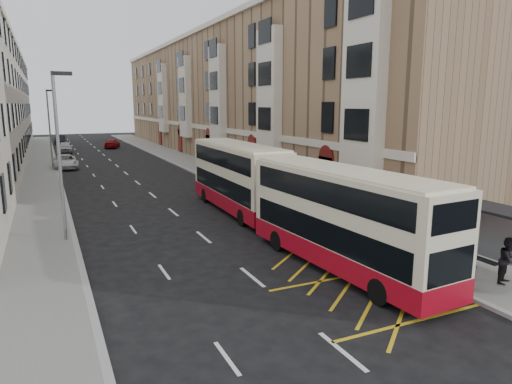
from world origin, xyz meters
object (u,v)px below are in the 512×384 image
street_lamp_far (50,123)px  car_red (112,144)px  double_decker_front (343,219)px  pedestrian_far (376,219)px  white_van (65,162)px  car_silver (65,147)px  pedestrian_mid (508,260)px  car_dark (60,139)px  street_lamp_near (60,148)px  double_decker_rear (238,177)px  bus_shelter (505,228)px  pedestrian_near (429,253)px  litter_bin (468,276)px

street_lamp_far → car_red: street_lamp_far is taller
double_decker_front → pedestrian_far: size_ratio=6.13×
street_lamp_far → double_decker_front: (10.05, -38.71, -2.53)m
pedestrian_far → white_van: size_ratio=0.33×
street_lamp_far → car_silver: street_lamp_far is taller
pedestrian_mid → car_dark: 74.79m
car_dark → pedestrian_far: bearing=-73.5°
street_lamp_near → street_lamp_far: size_ratio=1.00×
double_decker_rear → white_van: (-9.01, 25.47, -1.45)m
pedestrian_far → car_dark: pedestrian_far is taller
bus_shelter → car_red: 62.22m
double_decker_rear → car_dark: 58.96m
street_lamp_far → car_dark: street_lamp_far is taller
street_lamp_near → bus_shelter: bearing=-40.1°
double_decker_rear → pedestrian_near: bearing=-78.1°
pedestrian_near → bus_shelter: bearing=133.9°
pedestrian_near → car_red: (-3.99, 60.31, -0.28)m
double_decker_rear → pedestrian_far: bearing=-63.5°
car_silver → car_red: car_silver is taller
street_lamp_near → car_silver: (1.83, 44.54, -3.86)m
double_decker_front → litter_bin: 4.95m
street_lamp_near → pedestrian_near: street_lamp_near is taller
double_decker_front → litter_bin: (2.78, -3.81, -1.52)m
bus_shelter → litter_bin: size_ratio=4.96×
pedestrian_far → car_silver: 51.87m
double_decker_front → car_silver: (-8.22, 53.25, -1.34)m
street_lamp_far → double_decker_rear: size_ratio=0.75×
street_lamp_far → white_van: (1.15, -1.99, -3.92)m
bus_shelter → car_red: (-5.98, 61.91, -1.47)m
bus_shelter → double_decker_rear: 15.61m
pedestrian_near → white_van: 40.49m
street_lamp_near → pedestrian_mid: size_ratio=4.60×
double_decker_front → pedestrian_far: double_decker_front is taller
double_decker_rear → car_dark: bearing=99.3°
bus_shelter → double_decker_rear: double_decker_rear is taller
car_red → pedestrian_mid: bearing=111.7°
street_lamp_far → car_silver: bearing=82.8°
car_red → car_dark: bearing=-42.3°
litter_bin → pedestrian_near: bearing=94.2°
street_lamp_far → litter_bin: bearing=-73.2°
pedestrian_mid → car_dark: size_ratio=0.39×
car_silver → car_dark: (-0.03, 16.35, -0.03)m
litter_bin → car_silver: size_ratio=0.19×
bus_shelter → car_silver: 58.38m
street_lamp_far → pedestrian_far: size_ratio=4.67×
litter_bin → pedestrian_far: pedestrian_far is taller
car_dark → litter_bin: bearing=-75.4°
double_decker_rear → car_red: double_decker_rear is taller
litter_bin → car_dark: (-11.03, 73.41, 0.15)m
bus_shelter → car_dark: bearing=100.0°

